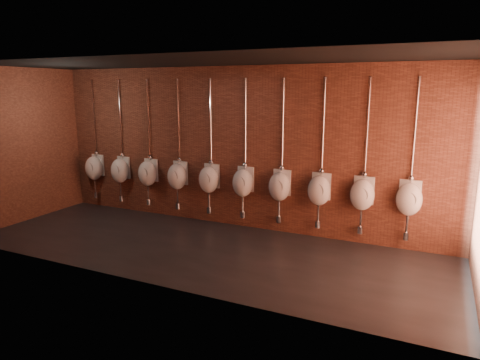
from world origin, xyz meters
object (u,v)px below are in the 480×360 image
object	(u,v)px
urinal_0	(94,168)
urinal_3	(177,176)
urinal_4	(209,179)
urinal_8	(362,194)
urinal_2	(148,173)
urinal_6	(280,186)
urinal_7	(319,190)
urinal_5	(243,182)
urinal_1	(120,170)
urinal_9	(409,199)

from	to	relation	value
urinal_0	urinal_3	xyz separation A→B (m)	(2.30, 0.00, 0.00)
urinal_4	urinal_8	distance (m)	3.07
urinal_2	urinal_3	size ratio (longest dim) A/B	1.00
urinal_6	urinal_7	world-z (taller)	same
urinal_0	urinal_8	world-z (taller)	same
urinal_5	urinal_7	bearing A→B (deg)	0.00
urinal_1	urinal_3	world-z (taller)	same
urinal_4	urinal_8	xyz separation A→B (m)	(3.07, 0.00, 0.00)
urinal_1	urinal_8	world-z (taller)	same
urinal_3	urinal_9	xyz separation A→B (m)	(4.60, 0.00, 0.00)
urinal_7	urinal_8	size ratio (longest dim) A/B	1.00
urinal_4	urinal_6	bearing A→B (deg)	0.00
urinal_6	urinal_8	xyz separation A→B (m)	(1.53, 0.00, 0.00)
urinal_0	urinal_5	bearing A→B (deg)	0.00
urinal_0	urinal_7	world-z (taller)	same
urinal_0	urinal_1	distance (m)	0.77
urinal_6	urinal_7	xyz separation A→B (m)	(0.77, 0.00, 0.00)
urinal_0	urinal_9	distance (m)	6.91
urinal_2	urinal_8	xyz separation A→B (m)	(4.60, 0.00, 0.00)
urinal_1	urinal_3	size ratio (longest dim) A/B	1.00
urinal_1	urinal_2	world-z (taller)	same
urinal_4	urinal_9	world-z (taller)	same
urinal_0	urinal_9	size ratio (longest dim) A/B	1.00
urinal_7	urinal_9	bearing A→B (deg)	0.00
urinal_5	urinal_9	xyz separation A→B (m)	(3.07, 0.00, 0.00)
urinal_2	urinal_6	world-z (taller)	same
urinal_5	urinal_3	bearing A→B (deg)	180.00
urinal_4	urinal_9	distance (m)	3.84
urinal_1	urinal_7	bearing A→B (deg)	0.00
urinal_2	urinal_7	distance (m)	3.84
urinal_6	urinal_1	bearing A→B (deg)	180.00
urinal_1	urinal_6	xyz separation A→B (m)	(3.84, 0.00, 0.00)
urinal_0	urinal_8	bearing A→B (deg)	0.00
urinal_1	urinal_8	xyz separation A→B (m)	(5.37, 0.00, 0.00)
urinal_3	urinal_9	bearing A→B (deg)	0.00
urinal_6	urinal_9	size ratio (longest dim) A/B	1.00
urinal_0	urinal_2	bearing A→B (deg)	0.00
urinal_1	urinal_4	xyz separation A→B (m)	(2.30, 0.00, 0.00)
urinal_6	urinal_8	size ratio (longest dim) A/B	1.00
urinal_7	urinal_9	world-z (taller)	same
urinal_8	urinal_9	bearing A→B (deg)	0.00
urinal_1	urinal_3	distance (m)	1.53
urinal_0	urinal_7	size ratio (longest dim) A/B	1.00
urinal_1	urinal_9	size ratio (longest dim) A/B	1.00
urinal_8	urinal_9	distance (m)	0.77
urinal_5	urinal_6	distance (m)	0.77
urinal_1	urinal_6	bearing A→B (deg)	0.00
urinal_9	urinal_2	bearing A→B (deg)	180.00
urinal_2	urinal_9	distance (m)	5.37
urinal_0	urinal_4	distance (m)	3.07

